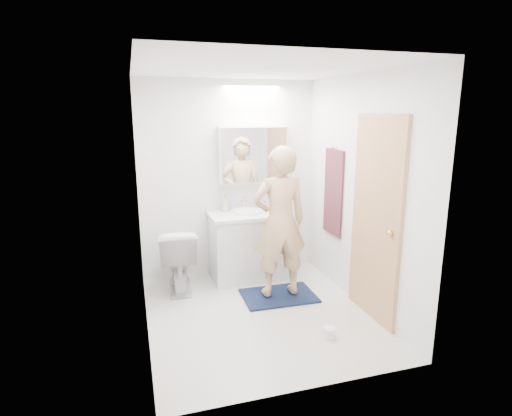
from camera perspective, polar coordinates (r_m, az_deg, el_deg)
name	(u,v)px	position (r m, az deg, el deg)	size (l,w,h in m)	color
floor	(258,313)	(4.39, 0.33, -14.23)	(2.50, 2.50, 0.00)	silver
ceiling	(259,68)	(3.92, 0.38, 18.70)	(2.50, 2.50, 0.00)	white
wall_back	(229,179)	(5.17, -3.74, 3.99)	(2.50, 2.50, 0.00)	white
wall_front	(313,235)	(2.85, 7.79, -3.69)	(2.50, 2.50, 0.00)	white
wall_left	(140,206)	(3.82, -15.63, 0.24)	(2.50, 2.50, 0.00)	white
wall_right	(360,193)	(4.43, 14.08, 2.08)	(2.50, 2.50, 0.00)	white
vanity_cabinet	(249,247)	(5.14, -1.00, -5.35)	(0.90, 0.55, 0.78)	silver
countertop	(249,215)	(5.03, -1.02, -0.91)	(0.95, 0.58, 0.04)	silver
sink_basin	(248,211)	(5.05, -1.12, -0.45)	(0.36, 0.36, 0.03)	white
faucet	(244,203)	(5.21, -1.68, 0.72)	(0.02, 0.02, 0.16)	silver
medicine_cabinet	(254,155)	(5.14, -0.31, 7.33)	(0.88, 0.14, 0.70)	white
mirror_panel	(256,155)	(5.07, -0.07, 7.25)	(0.84, 0.01, 0.66)	silver
toilet	(178,258)	(4.89, -10.62, -6.81)	(0.42, 0.73, 0.74)	white
bath_rug	(279,296)	(4.74, 3.14, -11.93)	(0.80, 0.55, 0.02)	#131F3C
person	(280,222)	(4.45, 3.27, -1.94)	(0.60, 0.39, 1.63)	tan
door	(376,220)	(4.17, 16.13, -1.53)	(0.04, 0.80, 2.00)	tan
door_knob	(390,233)	(3.93, 17.95, -3.33)	(0.06, 0.06, 0.06)	gold
towel	(333,192)	(4.91, 10.54, 2.12)	(0.02, 0.42, 1.00)	#1D143F
towel_hook	(334,147)	(4.83, 10.66, 8.17)	(0.02, 0.02, 0.07)	silver
soap_bottle_a	(225,203)	(5.08, -4.31, 0.67)	(0.08, 0.08, 0.21)	#C2BF7D
soap_bottle_b	(226,204)	(5.11, -4.16, 0.59)	(0.08, 0.08, 0.18)	#608CCE
toothbrush_cup	(262,205)	(5.22, 0.83, 0.40)	(0.11, 0.11, 0.10)	#3949AD
toilet_paper_roll	(329,333)	(4.01, 9.99, -16.51)	(0.11, 0.11, 0.10)	white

